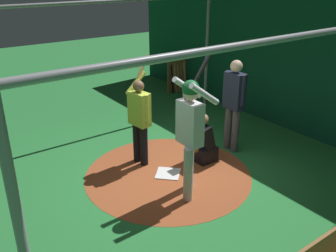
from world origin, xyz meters
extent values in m
plane|color=#287A38|center=(0.00, 0.00, 0.00)|extent=(27.73, 27.73, 0.00)
cylinder|color=#9E4C28|center=(0.00, 0.00, 0.00)|extent=(3.00, 3.00, 0.01)
cube|color=white|center=(0.00, 0.00, 0.01)|extent=(0.59, 0.59, 0.01)
cylinder|color=#BCBCC0|center=(0.22, 0.84, 0.46)|extent=(0.15, 0.15, 0.92)
cylinder|color=#BCBCC0|center=(-0.02, 0.57, 0.46)|extent=(0.15, 0.15, 0.92)
cube|color=silver|center=(0.10, 0.70, 1.26)|extent=(0.22, 0.44, 0.69)
cylinder|color=silver|center=(0.00, 0.90, 1.76)|extent=(0.55, 0.09, 0.43)
cylinder|color=silver|center=(0.00, 0.50, 1.76)|extent=(0.55, 0.09, 0.43)
sphere|color=beige|center=(0.10, 0.70, 1.75)|extent=(0.24, 0.24, 0.24)
sphere|color=#0F4C23|center=(0.10, 0.70, 1.81)|extent=(0.27, 0.27, 0.27)
cylinder|color=black|center=(-0.12, 0.57, 1.89)|extent=(0.54, 0.06, 0.73)
cube|color=black|center=(-0.88, -0.03, 0.15)|extent=(0.40, 0.40, 0.30)
cube|color=black|center=(-0.84, -0.03, 0.53)|extent=(0.31, 0.40, 0.49)
sphere|color=#9E704C|center=(-0.82, -0.03, 0.87)|extent=(0.23, 0.23, 0.23)
cube|color=gray|center=(-0.72, -0.03, 0.87)|extent=(0.03, 0.20, 0.20)
ellipsoid|color=brown|center=(-0.56, 0.03, 0.40)|extent=(0.12, 0.28, 0.22)
cylinder|color=#4C4C51|center=(-1.63, 0.05, 0.45)|extent=(0.15, 0.15, 0.90)
cylinder|color=#4C4C51|center=(-1.63, -0.15, 0.45)|extent=(0.15, 0.15, 0.90)
cube|color=#1E2338|center=(-1.63, -0.05, 1.26)|extent=(0.22, 0.42, 0.72)
cylinder|color=#1E2338|center=(-1.63, 0.15, 1.32)|extent=(0.09, 0.09, 0.60)
cylinder|color=#1E2338|center=(-1.63, -0.25, 1.32)|extent=(0.09, 0.09, 0.60)
sphere|color=beige|center=(-1.63, -0.05, 1.75)|extent=(0.23, 0.23, 0.23)
cylinder|color=black|center=(0.15, -0.56, 0.39)|extent=(0.15, 0.15, 0.79)
cylinder|color=black|center=(0.18, -0.76, 0.39)|extent=(0.15, 0.15, 0.79)
cube|color=#AFC63C|center=(0.16, -0.66, 1.10)|extent=(0.27, 0.45, 0.62)
cylinder|color=#AFC63C|center=(0.14, -0.46, 1.15)|extent=(0.09, 0.09, 0.53)
cylinder|color=#AFC63C|center=(0.09, -0.88, 1.52)|extent=(0.47, 0.15, 0.41)
sphere|color=brown|center=(0.16, -0.66, 1.53)|extent=(0.20, 0.20, 0.20)
cylinder|color=tan|center=(0.01, -0.89, 1.63)|extent=(0.47, 0.12, 0.74)
cube|color=#0F472D|center=(-3.57, 0.00, 1.61)|extent=(0.20, 11.73, 3.21)
cylinder|color=gray|center=(-3.04, -2.46, 1.41)|extent=(0.08, 0.08, 2.82)
cylinder|color=gray|center=(0.00, -2.46, 2.82)|extent=(6.08, 0.07, 0.07)
cylinder|color=gray|center=(0.00, 2.46, 2.82)|extent=(6.08, 0.07, 0.07)
cube|color=olive|center=(-3.32, -3.86, 0.53)|extent=(1.06, 0.04, 1.05)
cylinder|color=black|center=(-3.75, -3.80, 0.41)|extent=(0.06, 0.13, 0.82)
cylinder|color=black|center=(-3.63, -3.80, 0.45)|extent=(0.06, 0.21, 0.90)
cylinder|color=olive|center=(-3.51, -3.80, 0.43)|extent=(0.06, 0.20, 0.85)
cylinder|color=tan|center=(-3.39, -3.80, 0.44)|extent=(0.06, 0.19, 0.88)
cylinder|color=olive|center=(-3.27, -3.80, 0.43)|extent=(0.06, 0.20, 0.85)
cylinder|color=tan|center=(-3.15, -3.80, 0.42)|extent=(0.06, 0.20, 0.83)
cylinder|color=tan|center=(-3.03, -3.80, 0.44)|extent=(0.06, 0.19, 0.88)
cylinder|color=black|center=(-2.91, -3.80, 0.42)|extent=(0.06, 0.16, 0.83)
camera|label=1|loc=(3.41, 4.70, 3.44)|focal=39.38mm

